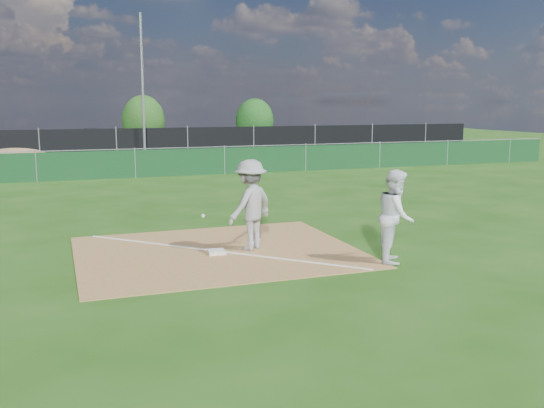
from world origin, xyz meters
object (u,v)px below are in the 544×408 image
Objects in this scene: tree_right at (255,120)px; tree_mid at (143,120)px; play_at_first at (250,205)px; runner at (396,216)px; light_pole at (143,88)px; car_right at (156,141)px; first_base at (216,252)px; car_mid at (100,141)px.

tree_mid is at bearing 176.34° from tree_right.
runner is at bearing -38.39° from play_at_first.
light_pole is 6.82m from car_right.
car_right is 1.35× the size of tree_right.
car_right is (3.09, 27.66, 0.64)m from first_base.
car_mid is at bearing 111.23° from light_pole.
play_at_first is 33.57m from tree_mid.
tree_mid is (0.08, 5.98, 1.23)m from car_right.
tree_mid is (1.59, 11.76, -2.07)m from light_pole.
tree_right reaches higher than car_right.
tree_right is at bearing 71.70° from play_at_first.
runner is at bearing -85.79° from light_pole.
play_at_first reaches higher than first_base.
car_right is 1.26× the size of tree_mid.
light_pole is 1.66× the size of car_mid.
runner is 29.47m from car_right.
first_base is 1.28m from play_at_first.
light_pole reaches higher than car_mid.
first_base is (-1.58, -21.89, -3.94)m from light_pole.
runner is 0.40× the size of car_right.
runner is (2.49, -1.98, -0.06)m from play_at_first.
play_at_first is 0.53× the size of tree_mid.
car_right is at bearing 32.25° from runner.
car_right is at bearing 85.29° from play_at_first.
tree_right is (10.15, 11.21, -2.19)m from light_pole.
light_pole reaches higher than tree_mid.
tree_mid reaches higher than first_base.
first_base is at bearing -95.38° from tree_mid.
light_pole is 2.28× the size of tree_right.
tree_mid is (-0.15, 35.45, 0.97)m from runner.
light_pole is at bearing 88.03° from play_at_first.
runner is 0.51× the size of tree_mid.
tree_right reaches higher than play_at_first.
car_right is (2.26, 27.49, -0.32)m from play_at_first.
car_mid is at bearing 90.97° from first_base.
car_right is 10.26m from tree_right.
car_right is at bearing 75.28° from light_pole.
light_pole is 22.30m from first_base.
runner reaches higher than first_base.
runner is 29.17m from car_mid.
light_pole is at bearing 141.07° from car_right.
play_at_first is (0.83, 0.17, 0.96)m from first_base.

